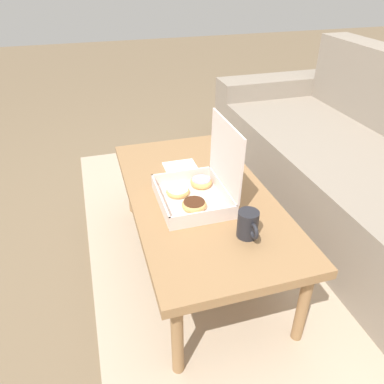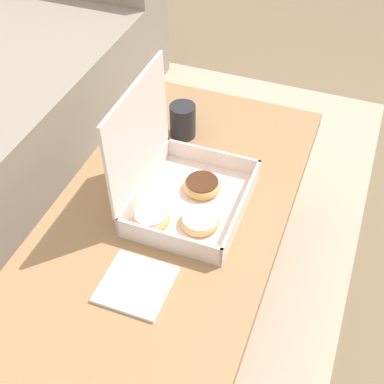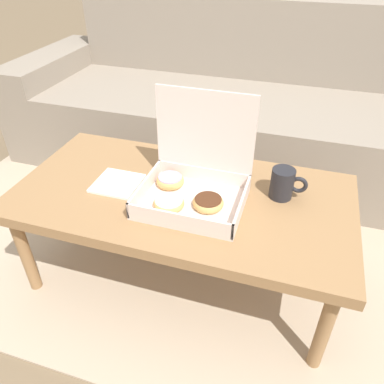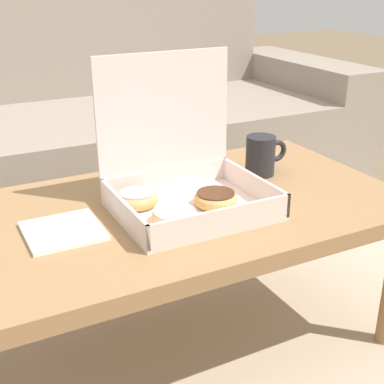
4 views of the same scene
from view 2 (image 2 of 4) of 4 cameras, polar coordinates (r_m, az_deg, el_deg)
name	(u,v)px [view 2 (image 2 of 4)]	position (r m, az deg, el deg)	size (l,w,h in m)	color
ground_plane	(120,286)	(1.81, -7.65, -9.93)	(12.00, 12.00, 0.00)	#756047
area_rug	(41,260)	(1.92, -15.76, -7.02)	(2.70, 2.01, 0.01)	tan
coffee_table	(167,224)	(1.46, -2.63, -3.41)	(1.19, 0.61, 0.41)	#997047
pastry_box	(177,188)	(1.41, -1.60, 0.40)	(0.35, 0.29, 0.35)	silver
coffee_mug	(183,120)	(1.65, -0.95, 7.70)	(0.12, 0.08, 0.11)	#232328
napkin_stack	(136,284)	(1.28, -6.00, -9.78)	(0.16, 0.16, 0.01)	white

